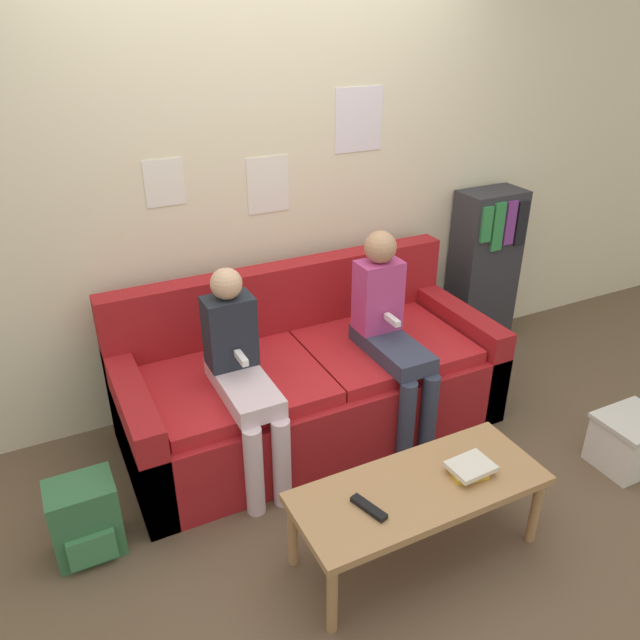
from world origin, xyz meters
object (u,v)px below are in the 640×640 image
person_left (242,372)px  storage_box (629,441)px  coffee_table (419,493)px  backpack (86,519)px  person_right (390,329)px  tv_remote (369,508)px  couch (309,382)px  bookshelf (484,270)px

person_left → storage_box: bearing=-25.1°
coffee_table → backpack: 1.45m
person_left → person_right: (0.84, 0.01, 0.03)m
person_right → tv_remote: bearing=-126.1°
coffee_table → person_left: person_left is taller
backpack → couch: bearing=17.6°
person_left → storage_box: 2.05m
storage_box → person_right: bearing=138.4°
tv_remote → bookshelf: 2.27m
couch → storage_box: (1.35, -1.06, -0.14)m
tv_remote → bookshelf: bookshelf is taller
person_left → storage_box: size_ratio=3.11×
coffee_table → tv_remote: (-0.27, -0.03, 0.05)m
tv_remote → person_left: bearing=86.0°
couch → backpack: 1.34m
person_right → coffee_table: bearing=-113.7°
couch → person_right: 0.56m
couch → person_left: person_left is taller
storage_box → backpack: 2.71m
person_left → tv_remote: (0.21, -0.87, -0.21)m
person_left → backpack: person_left is taller
coffee_table → person_left: (-0.47, 0.84, 0.26)m
person_right → backpack: person_right is taller
person_right → bookshelf: size_ratio=1.03×
couch → tv_remote: (-0.25, -1.08, 0.10)m
couch → person_left: bearing=-154.8°
bookshelf → couch: bearing=-166.7°
couch → person_left: 0.60m
coffee_table → backpack: size_ratio=2.99×
tv_remote → backpack: tv_remote is taller
couch → coffee_table: bearing=-89.2°
tv_remote → coffee_table: bearing=-11.9°
tv_remote → storage_box: size_ratio=0.50×
couch → coffee_table: couch is taller
tv_remote → storage_box: bearing=-16.7°
tv_remote → backpack: size_ratio=0.47×
bookshelf → storage_box: bearing=-95.9°
person_right → couch: bearing=152.0°
coffee_table → backpack: bearing=153.2°
storage_box → person_left: bearing=154.9°
couch → person_right: person_right is taller
coffee_table → bookshelf: 2.06m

